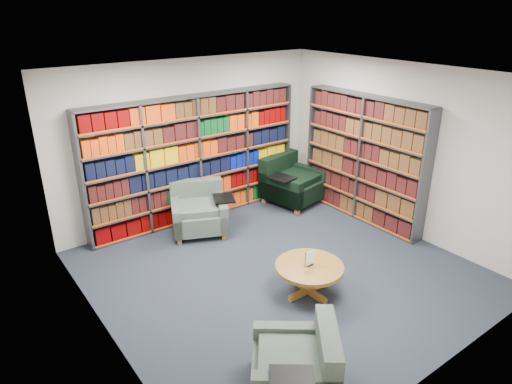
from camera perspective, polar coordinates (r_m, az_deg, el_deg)
room_shell at (r=6.15m, az=3.33°, el=1.29°), size 5.02×5.02×2.82m
bookshelf_back at (r=8.08m, az=-7.40°, el=4.13°), size 4.00×0.28×2.20m
bookshelf_right at (r=8.22m, az=13.25°, el=4.04°), size 0.28×2.50×2.20m
chair_teal_left at (r=7.86m, az=-7.21°, el=-2.45°), size 1.20×1.18×0.81m
chair_green_right at (r=8.94m, az=4.22°, el=1.07°), size 1.25×1.16×0.89m
chair_teal_front at (r=4.84m, az=5.77°, el=-20.97°), size 1.16×1.16×0.75m
coffee_table at (r=6.17m, az=6.67°, el=-9.78°), size 0.91×0.91×0.64m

